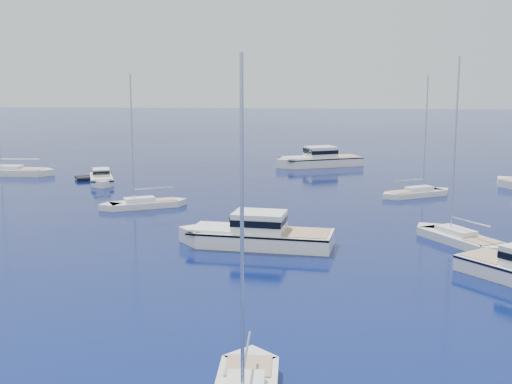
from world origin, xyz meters
TOP-DOWN VIEW (x-y plane):
  - ground at (0.00, 0.00)m, footprint 400.00×400.00m
  - motor_cruiser_centre at (0.43, 14.37)m, footprint 12.78×5.35m
  - motor_cruiser_distant at (5.20, 57.43)m, footprint 13.30×8.82m
  - motor_cruiser_horizon at (-19.64, 41.06)m, footprint 5.07×8.44m
  - sailboat_mid_r at (15.50, 16.52)m, footprint 7.10×9.60m
  - sailboat_mid_l at (-11.35, 27.63)m, footprint 8.88×5.97m
  - sailboat_centre at (15.07, 35.77)m, footprint 8.61×6.22m
  - sailboat_far_l at (-32.75, 46.13)m, footprint 11.77×3.15m
  - tender_yellow at (1.84, 16.34)m, footprint 3.63×3.40m
  - tender_grey_near at (2.25, 13.59)m, footprint 3.97×3.15m
  - tender_grey_far at (-21.46, 43.58)m, footprint 4.82×3.95m

SIDE VIEW (x-z plane):
  - ground at x=0.00m, z-range 0.00..0.00m
  - motor_cruiser_centre at x=0.43m, z-range -1.63..1.63m
  - motor_cruiser_distant at x=5.20m, z-range -1.68..1.68m
  - motor_cruiser_horizon at x=-19.64m, z-range -1.06..1.06m
  - sailboat_mid_r at x=15.50m, z-range -7.11..7.11m
  - sailboat_mid_l at x=-11.35m, z-range -6.46..6.46m
  - sailboat_centre at x=15.07m, z-range -6.34..6.34m
  - sailboat_far_l at x=-32.75m, z-range -8.63..8.63m
  - tender_yellow at x=1.84m, z-range -0.47..0.47m
  - tender_grey_near at x=2.25m, z-range -0.47..0.47m
  - tender_grey_far at x=-21.46m, z-range -0.47..0.47m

